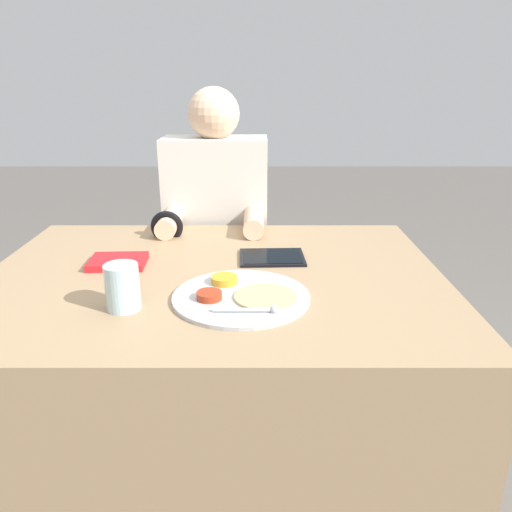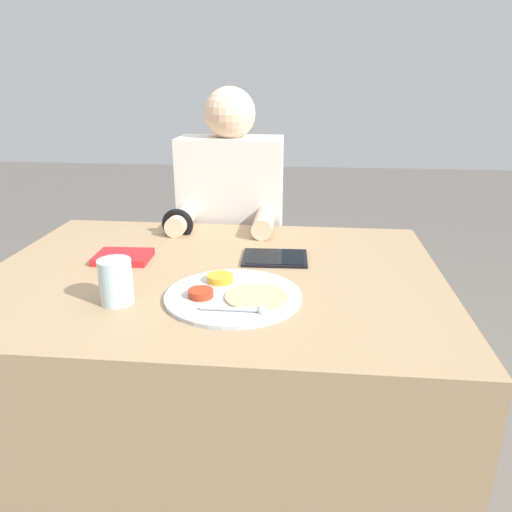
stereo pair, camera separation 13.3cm
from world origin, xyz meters
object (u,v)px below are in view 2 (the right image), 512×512
Objects in this scene: thali_tray at (233,295)px; tablet_device at (275,258)px; red_notebook at (123,257)px; person_diner at (232,254)px; drinking_glass at (116,281)px.

thali_tray reaches higher than tablet_device.
person_diner reaches higher than red_notebook.
tablet_device is 0.50m from drinking_glass.
person_diner is 11.05× the size of drinking_glass.
thali_tray is 0.28m from drinking_glass.
drinking_glass is at bearing -168.74° from thali_tray.
thali_tray is at bearing -81.15° from person_diner.
red_notebook is 0.83× the size of tablet_device.
person_diner is (0.24, 0.53, -0.17)m from red_notebook.
red_notebook is 0.61m from person_diner.
thali_tray is 1.72× the size of tablet_device.
person_diner is at bearing 65.40° from red_notebook.
thali_tray is 0.79m from person_diner.
tablet_device is 0.55m from person_diner.
person_diner is at bearing 112.94° from tablet_device.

